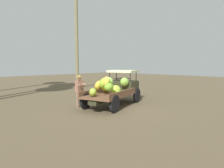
{
  "coord_description": "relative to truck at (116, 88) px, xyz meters",
  "views": [
    {
      "loc": [
        -7.28,
        -7.14,
        2.22
      ],
      "look_at": [
        0.19,
        0.1,
        1.17
      ],
      "focal_mm": 32.15,
      "sensor_mm": 36.0,
      "label": 1
    }
  ],
  "objects": [
    {
      "name": "ground_plane",
      "position": [
        -0.61,
        -0.21,
        -0.91
      ],
      "size": [
        60.0,
        60.0,
        0.0
      ],
      "primitive_type": "plane",
      "color": "brown"
    },
    {
      "name": "farmer",
      "position": [
        -1.71,
        0.97,
        0.03
      ],
      "size": [
        0.53,
        0.47,
        1.65
      ],
      "rotation": [
        0.0,
        0.0,
        -1.49
      ],
      "color": "#886754",
      "rests_on": "ground"
    },
    {
      "name": "truck",
      "position": [
        0.0,
        0.0,
        0.0
      ],
      "size": [
        4.66,
        2.73,
        1.85
      ],
      "rotation": [
        0.0,
        0.0,
        0.28
      ],
      "color": "#30311E",
      "rests_on": "ground"
    }
  ]
}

